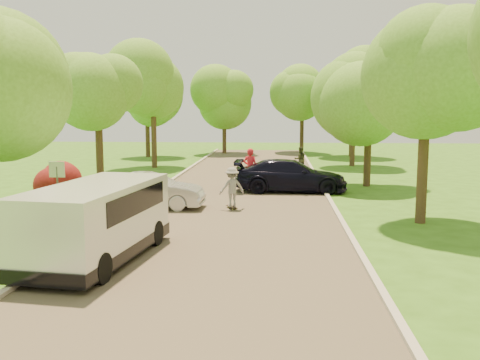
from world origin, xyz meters
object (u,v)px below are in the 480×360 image
(longboard, at_px, (232,207))
(person_striped, at_px, (250,168))
(skateboarder, at_px, (232,187))
(minivan, at_px, (97,220))
(silver_sedan, at_px, (150,191))
(dark_sedan, at_px, (291,176))
(person_olive, at_px, (300,159))
(street_sign, at_px, (57,179))

(longboard, bearing_deg, person_striped, -118.21)
(skateboarder, xyz_separation_m, person_striped, (0.42, 6.05, 0.11))
(longboard, relative_size, person_striped, 0.41)
(minivan, height_order, silver_sedan, minivan)
(silver_sedan, bearing_deg, skateboarder, -88.81)
(dark_sedan, bearing_deg, silver_sedan, 130.06)
(person_striped, height_order, person_olive, person_striped)
(street_sign, height_order, person_olive, street_sign)
(silver_sedan, distance_m, skateboarder, 3.29)
(street_sign, xyz_separation_m, person_olive, (9.02, 16.18, -0.77))
(minivan, relative_size, longboard, 6.84)
(longboard, xyz_separation_m, person_striped, (0.42, 6.05, 0.91))
(dark_sedan, xyz_separation_m, person_striped, (-2.01, 1.35, 0.22))
(minivan, bearing_deg, street_sign, 130.81)
(minivan, distance_m, longboard, 8.05)
(street_sign, height_order, minivan, street_sign)
(dark_sedan, distance_m, longboard, 5.34)
(longboard, distance_m, skateboarder, 0.80)
(longboard, bearing_deg, skateboarder, -114.13)
(skateboarder, height_order, person_striped, person_striped)
(street_sign, distance_m, person_olive, 18.54)
(minivan, distance_m, person_olive, 21.42)
(skateboarder, bearing_deg, longboard, 65.87)
(silver_sedan, xyz_separation_m, longboard, (3.28, 0.04, -0.62))
(silver_sedan, distance_m, person_olive, 14.64)
(minivan, bearing_deg, silver_sedan, 100.17)
(silver_sedan, height_order, dark_sedan, dark_sedan)
(skateboarder, xyz_separation_m, person_olive, (3.23, 13.07, -0.09))
(person_striped, bearing_deg, skateboarder, 98.36)
(longboard, height_order, person_olive, person_olive)
(longboard, distance_m, person_striped, 6.14)
(dark_sedan, relative_size, person_striped, 2.69)
(dark_sedan, bearing_deg, street_sign, 133.93)
(street_sign, bearing_deg, dark_sedan, 43.56)
(person_olive, bearing_deg, silver_sedan, 49.68)
(minivan, bearing_deg, person_olive, 80.60)
(person_olive, bearing_deg, minivan, 59.45)
(longboard, bearing_deg, person_olive, -128.14)
(street_sign, xyz_separation_m, silver_sedan, (2.50, 3.07, -0.85))
(street_sign, xyz_separation_m, person_striped, (6.20, 9.16, -0.56))
(street_sign, bearing_deg, minivan, -56.44)
(skateboarder, height_order, person_olive, skateboarder)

